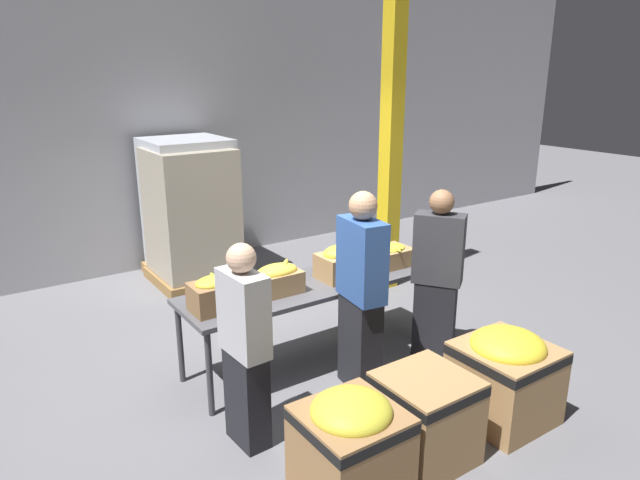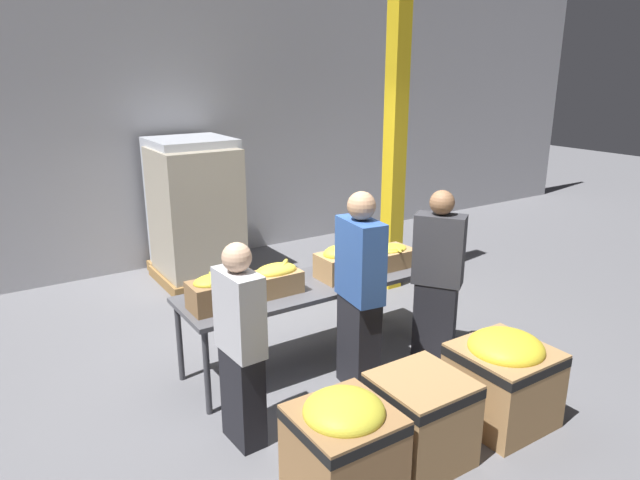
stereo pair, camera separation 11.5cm
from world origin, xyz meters
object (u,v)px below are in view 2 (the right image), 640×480
Objects in this scene: volunteer_2 at (241,347)px; donation_bin_0 at (344,444)px; banana_box_0 at (216,291)px; pallet_stack_1 at (194,209)px; banana_box_3 at (390,255)px; banana_box_1 at (276,278)px; pallet_stack_0 at (196,216)px; banana_box_2 at (340,262)px; volunteer_1 at (360,294)px; volunteer_0 at (437,279)px; donation_bin_2 at (503,375)px; sorting_table at (308,289)px; donation_bin_1 at (421,416)px; support_pillar at (396,122)px.

volunteer_2 is 2.12× the size of donation_bin_0.
banana_box_0 is 2.95m from pallet_stack_1.
banana_box_3 reaches higher than donation_bin_0.
pallet_stack_0 is at bearing 83.64° from banana_box_1.
banana_box_2 is at bearing 55.86° from donation_bin_0.
banana_box_2 reaches higher than donation_bin_0.
volunteer_2 reaches higher than banana_box_2.
pallet_stack_0 is at bearing 10.32° from volunteer_1.
pallet_stack_1 reaches higher than banana_box_3.
volunteer_0 is 2.20× the size of donation_bin_2.
banana_box_0 is at bearing -107.95° from pallet_stack_0.
volunteer_2 is 0.90× the size of pallet_stack_0.
sorting_table is 2.74m from pallet_stack_1.
sorting_table is 1.39× the size of pallet_stack_0.
banana_box_0 is 1.10× the size of banana_box_2.
donation_bin_1 is at bearing -81.17° from banana_box_1.
banana_box_1 is at bearing 3.10° from banana_box_0.
donation_bin_2 is at bearing -96.53° from banana_box_3.
banana_box_1 is (0.56, 0.03, -0.01)m from banana_box_0.
banana_box_1 is 1.00m from volunteer_2.
sorting_table is 5.44× the size of banana_box_0.
pallet_stack_0 is (0.69, 4.14, 0.45)m from donation_bin_0.
pallet_stack_1 is at bearing 72.26° from banana_box_0.
donation_bin_1 is 3.66m from support_pillar.
donation_bin_1 is at bearing -104.78° from banana_box_2.
banana_box_1 is 1.43m from volunteer_0.
volunteer_0 reaches higher than banana_box_0.
volunteer_0 is 2.23m from support_pillar.
support_pillar is (1.52, 1.08, 1.09)m from banana_box_2.
pallet_stack_1 reaches higher than donation_bin_2.
donation_bin_0 is at bearing 146.58° from volunteer_1.
donation_bin_1 is 0.15× the size of support_pillar.
volunteer_2 is 0.38× the size of support_pillar.
banana_box_3 is (0.91, -0.04, 0.16)m from sorting_table.
volunteer_0 is 2.00m from donation_bin_0.
pallet_stack_1 is at bearing 80.34° from donation_bin_0.
support_pillar reaches higher than pallet_stack_1.
banana_box_1 is 1.05× the size of banana_box_2.
banana_box_1 is 2.80m from pallet_stack_1.
sorting_table is at bearing -90.08° from pallet_stack_1.
support_pillar is at bearing 67.35° from donation_bin_2.
volunteer_2 is at bearing 58.53° from volunteer_0.
donation_bin_2 is at bearing -112.65° from support_pillar.
donation_bin_2 reaches higher than donation_bin_1.
volunteer_0 reaches higher than donation_bin_1.
sorting_table is 1.79m from donation_bin_0.
volunteer_0 is 0.85m from volunteer_1.
donation_bin_1 is 0.83m from donation_bin_2.
pallet_stack_0 is at bearing 100.70° from donation_bin_2.
pallet_stack_0 reaches higher than donation_bin_2.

